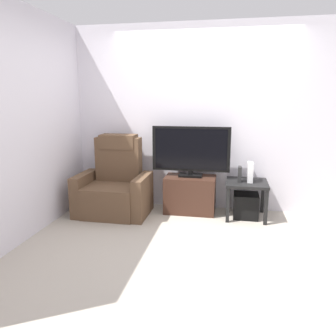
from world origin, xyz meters
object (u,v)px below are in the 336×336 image
Objects in this scene: tv_stand at (190,194)px; game_console at (250,172)px; side_table at (247,187)px; subwoofer_box at (246,205)px; recliner_armchair at (115,187)px; book_upright at (240,174)px; television at (191,150)px.

game_console is at bearing -4.68° from tv_stand.
side_table is at bearing -164.05° from game_console.
game_console is (0.04, 0.01, 0.46)m from subwoofer_box.
side_table is 1.65× the size of subwoofer_box.
game_console is (1.84, 0.15, 0.25)m from recliner_armchair.
subwoofer_box is (0.77, -0.08, -0.09)m from tv_stand.
tv_stand is 3.45× the size of book_upright.
book_upright is at bearing -168.69° from subwoofer_box.
television is 0.99× the size of recliner_armchair.
recliner_armchair is (-1.03, -0.22, 0.12)m from tv_stand.
television reaches higher than subwoofer_box.
side_table is at bearing 0.00° from subwoofer_box.
television is 3.29× the size of subwoofer_box.
book_upright is 0.14m from game_console.
recliner_armchair is (-1.03, -0.24, -0.51)m from television.
tv_stand reaches higher than subwoofer_box.
television reaches higher than book_upright.
side_table is (1.80, 0.14, 0.04)m from recliner_armchair.
subwoofer_box is at bearing -7.04° from television.
subwoofer_box is (0.77, -0.09, -0.72)m from television.
tv_stand is 1.06m from recliner_armchair.
recliner_armchair is 1.81m from side_table.
tv_stand is 2.71× the size of game_console.
television is at bearing 173.97° from game_console.
tv_stand reaches higher than side_table.
tv_stand is 0.76m from book_upright.
tv_stand is at bearing 174.37° from subwoofer_box.
book_upright is (1.70, 0.12, 0.23)m from recliner_armchair.
television is at bearing 170.24° from book_upright.
game_console is at bearing 12.53° from book_upright.
television is 0.90m from side_table.
tv_stand is at bearing -90.00° from television.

